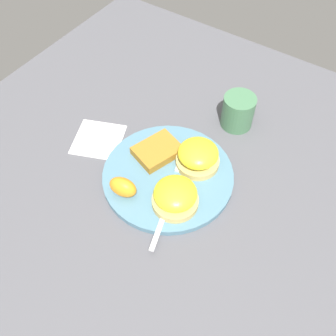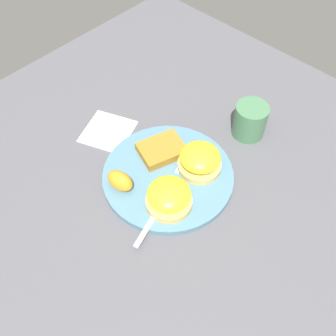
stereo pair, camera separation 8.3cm
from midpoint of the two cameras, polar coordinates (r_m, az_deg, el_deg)
The scene contains 9 objects.
ground_plane at distance 0.86m, azimuth 2.77°, elevation -1.56°, with size 1.10×1.10×0.00m, color #4C4C51.
plate at distance 0.85m, azimuth 2.78°, elevation -1.28°, with size 0.28×0.28×0.01m, color slate.
sandwich_benedict_left at distance 0.78m, azimuth 3.18°, elevation -4.37°, with size 0.10×0.10×0.06m.
sandwich_benedict_right at distance 0.84m, azimuth 7.47°, elevation 1.01°, with size 0.10×0.10×0.06m.
hashbrown_patty at distance 0.87m, azimuth 1.80°, elevation 2.51°, with size 0.10×0.08×0.02m, color #9A6A22.
orange_wedge at distance 0.81m, azimuth -4.08°, elevation -2.06°, with size 0.06×0.04×0.04m, color orange.
fork at distance 0.82m, azimuth 2.99°, elevation -3.79°, with size 0.24×0.09×0.00m.
cup at distance 0.94m, azimuth 14.37°, elevation 6.61°, with size 0.10×0.08×0.08m.
napkin at distance 0.94m, azimuth -6.40°, elevation 5.07°, with size 0.11×0.11×0.00m, color white.
Camera 2 is at (-0.37, -0.35, 0.70)m, focal length 42.00 mm.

